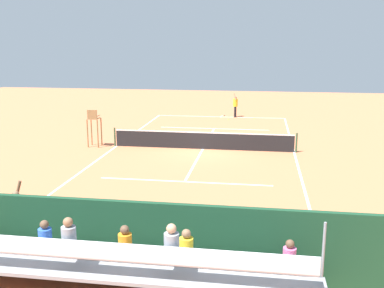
{
  "coord_description": "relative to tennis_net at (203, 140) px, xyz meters",
  "views": [
    {
      "loc": [
        -3.13,
        24.34,
        5.94
      ],
      "look_at": [
        0.0,
        4.0,
        1.2
      ],
      "focal_mm": 42.24,
      "sensor_mm": 36.0,
      "label": 1
    }
  ],
  "objects": [
    {
      "name": "tennis_ball_far",
      "position": [
        -2.66,
        -10.57,
        -0.47
      ],
      "size": [
        0.07,
        0.07,
        0.07
      ],
      "primitive_type": "sphere",
      "color": "#CCDB33",
      "rests_on": "ground"
    },
    {
      "name": "tennis_net",
      "position": [
        0.0,
        0.0,
        0.0
      ],
      "size": [
        10.3,
        0.1,
        1.07
      ],
      "color": "black",
      "rests_on": "ground"
    },
    {
      "name": "line_judge",
      "position": [
        3.84,
        12.81,
        0.51
      ],
      "size": [
        0.4,
        0.55,
        1.93
      ],
      "color": "#232328",
      "rests_on": "ground"
    },
    {
      "name": "tennis_racket",
      "position": [
        -0.1,
        -11.4,
        -0.49
      ],
      "size": [
        0.44,
        0.57,
        0.03
      ],
      "color": "black",
      "rests_on": "ground"
    },
    {
      "name": "umpire_chair",
      "position": [
        6.2,
        0.33,
        0.81
      ],
      "size": [
        0.67,
        0.67,
        2.14
      ],
      "color": "olive",
      "rests_on": "ground"
    },
    {
      "name": "equipment_bag",
      "position": [
        -1.56,
        13.4,
        -0.32
      ],
      "size": [
        0.9,
        0.36,
        0.36
      ],
      "primitive_type": "cube",
      "color": "#B22D2D",
      "rests_on": "ground"
    },
    {
      "name": "court_line_markings",
      "position": [
        0.0,
        -0.04,
        -0.5
      ],
      "size": [
        10.1,
        22.2,
        0.01
      ],
      "color": "white",
      "rests_on": "ground"
    },
    {
      "name": "ground_plane",
      "position": [
        0.0,
        0.0,
        -0.5
      ],
      "size": [
        60.0,
        60.0,
        0.0
      ],
      "primitive_type": "plane",
      "color": "#CC7047"
    },
    {
      "name": "bleacher_stand",
      "position": [
        -0.02,
        15.36,
        0.44
      ],
      "size": [
        9.06,
        2.4,
        2.48
      ],
      "color": "gray",
      "rests_on": "ground"
    },
    {
      "name": "courtside_bench",
      "position": [
        -3.43,
        13.27,
        0.06
      ],
      "size": [
        1.8,
        0.4,
        0.93
      ],
      "color": "#33383D",
      "rests_on": "ground"
    },
    {
      "name": "backdrop_wall",
      "position": [
        0.0,
        14.0,
        0.5
      ],
      "size": [
        18.0,
        0.16,
        2.0
      ],
      "primitive_type": "cube",
      "color": "#194228",
      "rests_on": "ground"
    },
    {
      "name": "tennis_player",
      "position": [
        -1.14,
        -11.08,
        0.51
      ],
      "size": [
        0.41,
        0.55,
        1.93
      ],
      "color": "black",
      "rests_on": "ground"
    },
    {
      "name": "tennis_ball_near",
      "position": [
        -0.7,
        -9.71,
        -0.47
      ],
      "size": [
        0.07,
        0.07,
        0.07
      ],
      "primitive_type": "sphere",
      "color": "#CCDB33",
      "rests_on": "ground"
    }
  ]
}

